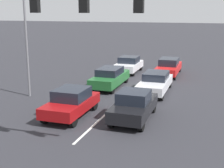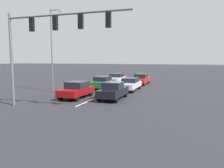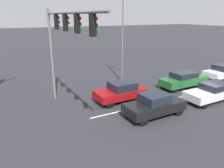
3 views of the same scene
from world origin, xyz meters
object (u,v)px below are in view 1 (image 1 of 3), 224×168
at_px(car_white_midlane_third, 129,64).
at_px(traffic_signal_gantry, 20,20).
at_px(car_darkgreen_midlane_second, 110,77).
at_px(street_lamp_right_shoulder, 27,21).
at_px(car_maroon_midlane_front, 71,102).
at_px(car_black_leftlane_front, 134,105).
at_px(car_silver_leftlane_second, 155,82).
at_px(car_red_leftlane_third, 169,67).

relative_size(car_white_midlane_third, traffic_signal_gantry, 0.43).
relative_size(car_darkgreen_midlane_second, street_lamp_right_shoulder, 0.53).
relative_size(car_maroon_midlane_front, traffic_signal_gantry, 0.43).
relative_size(car_black_leftlane_front, street_lamp_right_shoulder, 0.47).
height_order(car_silver_leftlane_second, car_darkgreen_midlane_second, car_darkgreen_midlane_second).
height_order(car_black_leftlane_front, car_darkgreen_midlane_second, car_black_leftlane_front).
xyz_separation_m(car_black_leftlane_front, car_darkgreen_midlane_second, (3.44, -6.29, -0.02)).
distance_m(car_darkgreen_midlane_second, car_red_leftlane_third, 6.75).
distance_m(car_black_leftlane_front, car_maroon_midlane_front, 3.37).
relative_size(car_black_leftlane_front, car_darkgreen_midlane_second, 0.88).
height_order(car_maroon_midlane_front, car_silver_leftlane_second, car_maroon_midlane_front).
distance_m(car_silver_leftlane_second, traffic_signal_gantry, 12.03).
bearing_deg(car_white_midlane_third, car_maroon_midlane_front, 91.16).
height_order(car_black_leftlane_front, car_silver_leftlane_second, car_black_leftlane_front).
distance_m(car_silver_leftlane_second, car_white_midlane_third, 7.24).
distance_m(car_black_leftlane_front, car_white_midlane_third, 12.59).
height_order(car_darkgreen_midlane_second, car_red_leftlane_third, car_red_leftlane_third).
bearing_deg(car_darkgreen_midlane_second, street_lamp_right_shoulder, 44.28).
height_order(car_maroon_midlane_front, car_red_leftlane_third, car_maroon_midlane_front).
xyz_separation_m(car_white_midlane_third, car_red_leftlane_third, (-3.65, 0.01, 0.01)).
bearing_deg(car_red_leftlane_third, car_black_leftlane_front, 89.70).
xyz_separation_m(car_maroon_midlane_front, street_lamp_right_shoulder, (4.25, -2.76, 4.16)).
bearing_deg(car_maroon_midlane_front, car_white_midlane_third, -88.84).
bearing_deg(car_silver_leftlane_second, traffic_signal_gantry, 72.93).
xyz_separation_m(car_maroon_midlane_front, car_red_leftlane_third, (-3.40, -12.57, -0.03)).
relative_size(car_darkgreen_midlane_second, car_red_leftlane_third, 0.97).
bearing_deg(car_darkgreen_midlane_second, car_white_midlane_third, -88.52).
bearing_deg(car_maroon_midlane_front, car_red_leftlane_third, -105.12).
bearing_deg(traffic_signal_gantry, car_silver_leftlane_second, -107.07).
bearing_deg(car_black_leftlane_front, car_maroon_midlane_front, 8.87).
xyz_separation_m(car_black_leftlane_front, car_white_midlane_third, (3.59, -12.06, -0.03)).
bearing_deg(car_maroon_midlane_front, car_black_leftlane_front, -171.13).
bearing_deg(car_black_leftlane_front, car_red_leftlane_third, -90.30).
bearing_deg(car_darkgreen_midlane_second, car_maroon_midlane_front, 90.88).
height_order(car_white_midlane_third, car_red_leftlane_third, car_red_leftlane_third).
relative_size(car_red_leftlane_third, street_lamp_right_shoulder, 0.55).
bearing_deg(traffic_signal_gantry, car_black_leftlane_front, -123.66).
relative_size(car_black_leftlane_front, car_silver_leftlane_second, 0.86).
relative_size(car_maroon_midlane_front, street_lamp_right_shoulder, 0.46).
xyz_separation_m(car_red_leftlane_third, street_lamp_right_shoulder, (7.65, 9.81, 4.19)).
xyz_separation_m(car_maroon_midlane_front, car_silver_leftlane_second, (-3.37, -6.32, -0.05)).
distance_m(car_maroon_midlane_front, car_red_leftlane_third, 13.02).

